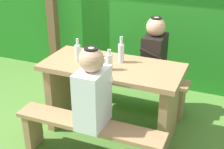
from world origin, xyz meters
The scene contains 13 objects.
ground_plane centered at (0.00, 0.00, 0.00)m, with size 12.00×12.00×0.00m, color #508234.
hedge_backdrop centered at (0.00, 1.61, 0.94)m, with size 6.40×0.72×1.88m, color #227C1F.
pergola_post_left centered at (-1.32, 1.03, 1.05)m, with size 0.12×0.12×2.09m, color brown.
picnic_table centered at (0.00, 0.00, 0.52)m, with size 1.40×0.64×0.77m.
bench_near centered at (0.00, -0.55, 0.31)m, with size 1.40×0.24×0.43m.
bench_far centered at (0.00, 0.55, 0.31)m, with size 1.40×0.24×0.43m.
person_white_shirt centered at (0.05, -0.54, 0.76)m, with size 0.25×0.35×0.72m.
person_black_coat centered at (0.28, 0.54, 0.76)m, with size 0.25×0.35×0.72m.
drinking_glass centered at (-0.08, -0.06, 0.81)m, with size 0.06×0.06×0.08m, color silver.
bottle_left centered at (0.06, 0.10, 0.88)m, with size 0.06×0.06×0.27m.
bottle_right centered at (-0.35, -0.05, 0.87)m, with size 0.06×0.06×0.24m.
bottle_center centered at (0.02, -0.12, 0.86)m, with size 0.06×0.06×0.21m.
cell_phone centered at (-0.21, 0.12, 0.78)m, with size 0.07×0.14×0.01m, color silver.
Camera 1 is at (1.11, -2.69, 2.03)m, focal length 51.46 mm.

